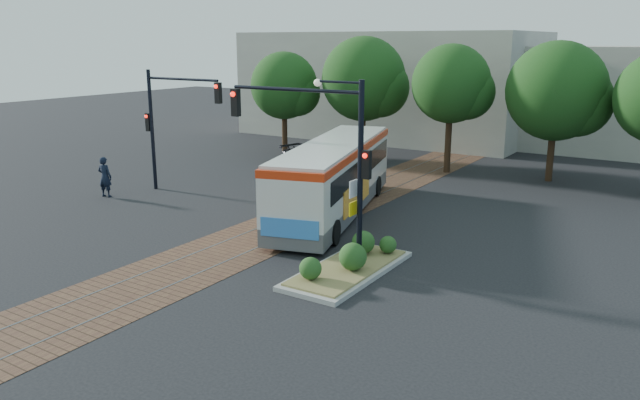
{
  "coord_description": "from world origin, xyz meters",
  "views": [
    {
      "loc": [
        14.39,
        -17.62,
        7.35
      ],
      "look_at": [
        2.24,
        1.31,
        1.6
      ],
      "focal_mm": 35.0,
      "sensor_mm": 36.0,
      "label": 1
    }
  ],
  "objects": [
    {
      "name": "ground",
      "position": [
        0.0,
        0.0,
        0.0
      ],
      "size": [
        120.0,
        120.0,
        0.0
      ],
      "primitive_type": "plane",
      "color": "black",
      "rests_on": "ground"
    },
    {
      "name": "trackbed",
      "position": [
        0.0,
        4.0,
        0.01
      ],
      "size": [
        3.6,
        40.0,
        0.02
      ],
      "color": "brown",
      "rests_on": "ground"
    },
    {
      "name": "warehouses",
      "position": [
        -0.53,
        28.75,
        3.81
      ],
      "size": [
        40.0,
        13.0,
        8.0
      ],
      "color": "#ADA899",
      "rests_on": "ground"
    },
    {
      "name": "signal_pole_left",
      "position": [
        -8.37,
        4.0,
        3.86
      ],
      "size": [
        4.99,
        0.34,
        6.0
      ],
      "color": "black",
      "rests_on": "ground"
    },
    {
      "name": "officer",
      "position": [
        -10.25,
        1.51,
        0.98
      ],
      "size": [
        0.81,
        0.62,
        1.97
      ],
      "primitive_type": "imported",
      "rotation": [
        0.0,
        0.0,
        3.37
      ],
      "color": "black",
      "rests_on": "ground"
    },
    {
      "name": "city_bus",
      "position": [
        0.66,
        4.93,
        1.75
      ],
      "size": [
        5.65,
        11.92,
        3.14
      ],
      "rotation": [
        0.0,
        0.0,
        0.28
      ],
      "color": "#4D4E50",
      "rests_on": "ground"
    },
    {
      "name": "tree_row",
      "position": [
        1.21,
        16.42,
        4.85
      ],
      "size": [
        26.4,
        5.6,
        7.67
      ],
      "color": "#382314",
      "rests_on": "ground"
    },
    {
      "name": "signal_pole_main",
      "position": [
        3.86,
        -0.81,
        4.16
      ],
      "size": [
        5.49,
        0.46,
        6.0
      ],
      "color": "black",
      "rests_on": "ground"
    },
    {
      "name": "traffic_island",
      "position": [
        4.82,
        -0.9,
        0.33
      ],
      "size": [
        2.2,
        5.2,
        1.13
      ],
      "color": "gray",
      "rests_on": "ground"
    },
    {
      "name": "parked_car",
      "position": [
        -5.32,
        12.35,
        0.66
      ],
      "size": [
        4.86,
        3.02,
        1.32
      ],
      "primitive_type": "imported",
      "rotation": [
        0.0,
        0.0,
        1.29
      ],
      "color": "black",
      "rests_on": "ground"
    }
  ]
}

